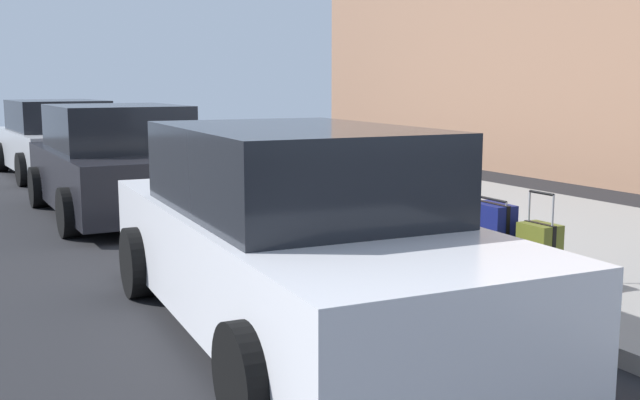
% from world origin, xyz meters
% --- Properties ---
extents(ground_plane, '(40.00, 40.00, 0.00)m').
position_xyz_m(ground_plane, '(0.00, 0.00, 0.00)').
color(ground_plane, black).
extents(sidewalk_curb, '(18.00, 5.00, 0.14)m').
position_xyz_m(sidewalk_curb, '(0.00, -2.50, 0.07)').
color(sidewalk_curb, gray).
rests_on(sidewalk_curb, ground_plane).
extents(suitcase_olive_0, '(0.35, 0.25, 0.85)m').
position_xyz_m(suitcase_olive_0, '(-3.33, -0.66, 0.42)').
color(suitcase_olive_0, '#59601E').
rests_on(suitcase_olive_0, sidewalk_curb).
extents(suitcase_navy_1, '(0.45, 0.25, 0.74)m').
position_xyz_m(suitcase_navy_1, '(-2.84, -0.53, 0.48)').
color(suitcase_navy_1, navy).
rests_on(suitcase_navy_1, sidewalk_curb).
extents(suitcase_red_2, '(0.37, 0.25, 0.94)m').
position_xyz_m(suitcase_red_2, '(-2.34, -0.55, 0.47)').
color(suitcase_red_2, red).
rests_on(suitcase_red_2, sidewalk_curb).
extents(suitcase_black_3, '(0.47, 0.24, 0.80)m').
position_xyz_m(suitcase_black_3, '(-1.84, -0.61, 0.41)').
color(suitcase_black_3, black).
rests_on(suitcase_black_3, sidewalk_curb).
extents(suitcase_silver_4, '(0.41, 0.26, 0.85)m').
position_xyz_m(suitcase_silver_4, '(-1.32, -0.59, 0.44)').
color(suitcase_silver_4, '#9EA0A8').
rests_on(suitcase_silver_4, sidewalk_curb).
extents(suitcase_maroon_5, '(0.48, 0.24, 0.62)m').
position_xyz_m(suitcase_maroon_5, '(-0.79, -0.57, 0.42)').
color(suitcase_maroon_5, maroon).
rests_on(suitcase_maroon_5, sidewalk_curb).
extents(suitcase_teal_6, '(0.46, 0.27, 0.91)m').
position_xyz_m(suitcase_teal_6, '(-0.24, -0.62, 0.45)').
color(suitcase_teal_6, '#0F606B').
rests_on(suitcase_teal_6, sidewalk_curb).
extents(suitcase_olive_7, '(0.49, 0.21, 0.86)m').
position_xyz_m(suitcase_olive_7, '(0.32, -0.62, 0.47)').
color(suitcase_olive_7, '#59601E').
rests_on(suitcase_olive_7, sidewalk_curb).
extents(suitcase_navy_8, '(0.48, 0.22, 0.83)m').
position_xyz_m(suitcase_navy_8, '(0.89, -0.58, 0.53)').
color(suitcase_navy_8, navy).
rests_on(suitcase_navy_8, sidewalk_curb).
extents(suitcase_red_9, '(0.38, 0.27, 1.01)m').
position_xyz_m(suitcase_red_9, '(1.40, -0.60, 0.49)').
color(suitcase_red_9, red).
rests_on(suitcase_red_9, sidewalk_curb).
extents(suitcase_black_10, '(0.36, 0.23, 0.92)m').
position_xyz_m(suitcase_black_10, '(1.86, -0.67, 0.50)').
color(suitcase_black_10, black).
rests_on(suitcase_black_10, sidewalk_curb).
extents(fire_hydrant, '(0.39, 0.21, 0.81)m').
position_xyz_m(fire_hydrant, '(2.69, -0.60, 0.56)').
color(fire_hydrant, '#99999E').
rests_on(fire_hydrant, sidewalk_curb).
extents(bollard_post, '(0.13, 0.13, 0.86)m').
position_xyz_m(bollard_post, '(3.26, -0.45, 0.57)').
color(bollard_post, brown).
rests_on(bollard_post, sidewalk_curb).
extents(parked_car_white_0, '(4.87, 2.20, 1.60)m').
position_xyz_m(parked_car_white_0, '(-3.06, 1.63, 0.75)').
color(parked_car_white_0, silver).
rests_on(parked_car_white_0, ground_plane).
extents(parked_car_charcoal_1, '(4.28, 2.14, 1.61)m').
position_xyz_m(parked_car_charcoal_1, '(2.85, 1.63, 0.76)').
color(parked_car_charcoal_1, black).
rests_on(parked_car_charcoal_1, ground_plane).
extents(parked_car_silver_2, '(4.55, 2.30, 1.57)m').
position_xyz_m(parked_car_silver_2, '(8.29, 1.63, 0.74)').
color(parked_car_silver_2, '#B2B5BA').
rests_on(parked_car_silver_2, ground_plane).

